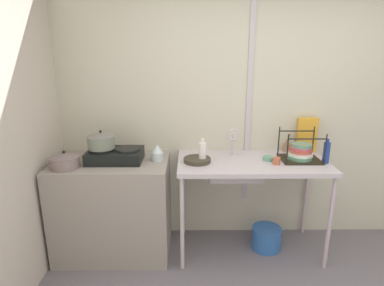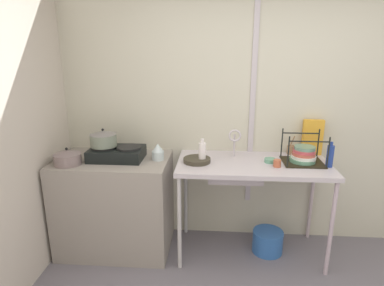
% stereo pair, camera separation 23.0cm
% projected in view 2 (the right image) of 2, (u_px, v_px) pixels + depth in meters
% --- Properties ---
extents(wall_back, '(4.89, 0.10, 2.60)m').
position_uv_depth(wall_back, '(272.00, 113.00, 3.14)').
color(wall_back, beige).
rests_on(wall_back, ground).
extents(wall_metal_strip, '(0.05, 0.01, 2.08)m').
position_uv_depth(wall_metal_strip, '(253.00, 101.00, 3.06)').
color(wall_metal_strip, '#BFB4BC').
extents(counter_concrete, '(1.04, 0.67, 0.92)m').
position_uv_depth(counter_concrete, '(116.00, 204.00, 3.11)').
color(counter_concrete, gray).
rests_on(counter_concrete, ground).
extents(counter_sink, '(1.36, 0.67, 0.92)m').
position_uv_depth(counter_sink, '(253.00, 170.00, 2.91)').
color(counter_sink, '#BFB4BC').
rests_on(counter_sink, ground).
extents(stove, '(0.49, 0.33, 0.12)m').
position_uv_depth(stove, '(117.00, 153.00, 2.97)').
color(stove, black).
rests_on(stove, counter_concrete).
extents(pot_on_left_burner, '(0.24, 0.24, 0.17)m').
position_uv_depth(pot_on_left_burner, '(103.00, 138.00, 2.94)').
color(pot_on_left_burner, slate).
rests_on(pot_on_left_burner, stove).
extents(pot_beside_stove, '(0.24, 0.24, 0.16)m').
position_uv_depth(pot_beside_stove, '(67.00, 157.00, 2.82)').
color(pot_beside_stove, slate).
rests_on(pot_beside_stove, counter_concrete).
extents(percolator, '(0.11, 0.11, 0.15)m').
position_uv_depth(percolator, '(158.00, 152.00, 2.95)').
color(percolator, silver).
rests_on(percolator, counter_concrete).
extents(sink_basin, '(0.48, 0.31, 0.15)m').
position_uv_depth(sink_basin, '(235.00, 171.00, 2.91)').
color(sink_basin, '#BFB4BC').
rests_on(sink_basin, counter_sink).
extents(faucet, '(0.12, 0.07, 0.27)m').
position_uv_depth(faucet, '(235.00, 138.00, 2.98)').
color(faucet, '#BFB4BC').
rests_on(faucet, counter_sink).
extents(frying_pan, '(0.24, 0.24, 0.04)m').
position_uv_depth(frying_pan, '(197.00, 160.00, 2.90)').
color(frying_pan, '#393327').
rests_on(frying_pan, counter_sink).
extents(dish_rack, '(0.35, 0.30, 0.28)m').
position_uv_depth(dish_rack, '(303.00, 155.00, 2.87)').
color(dish_rack, black).
rests_on(dish_rack, counter_sink).
extents(cup_by_rack, '(0.07, 0.07, 0.06)m').
position_uv_depth(cup_by_rack, '(277.00, 163.00, 2.78)').
color(cup_by_rack, '#B75B3C').
rests_on(cup_by_rack, counter_sink).
extents(small_bowl_on_drainboard, '(0.10, 0.10, 0.04)m').
position_uv_depth(small_bowl_on_drainboard, '(270.00, 160.00, 2.89)').
color(small_bowl_on_drainboard, '#5E987B').
rests_on(small_bowl_on_drainboard, counter_sink).
extents(bottle_by_sink, '(0.07, 0.07, 0.22)m').
position_uv_depth(bottle_by_sink, '(202.00, 152.00, 2.87)').
color(bottle_by_sink, white).
rests_on(bottle_by_sink, counter_sink).
extents(bottle_by_rack, '(0.06, 0.06, 0.22)m').
position_uv_depth(bottle_by_rack, '(330.00, 156.00, 2.76)').
color(bottle_by_rack, navy).
rests_on(bottle_by_rack, counter_sink).
extents(cereal_box, '(0.19, 0.07, 0.34)m').
position_uv_depth(cereal_box, '(312.00, 137.00, 3.08)').
color(cereal_box, gold).
rests_on(cereal_box, counter_sink).
extents(utensil_jar, '(0.07, 0.07, 0.18)m').
position_uv_depth(utensil_jar, '(291.00, 150.00, 3.12)').
color(utensil_jar, '#987250').
rests_on(utensil_jar, counter_sink).
extents(bucket_on_floor, '(0.29, 0.29, 0.22)m').
position_uv_depth(bucket_on_floor, '(268.00, 241.00, 3.12)').
color(bucket_on_floor, '#2F62AF').
rests_on(bucket_on_floor, ground).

